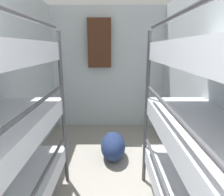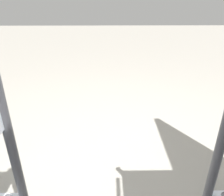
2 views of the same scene
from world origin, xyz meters
The scene contains 1 object.
ground_plane centered at (0.00, 0.00, 0.00)m, with size 20.00×20.00×0.00m, color gray.
Camera 2 is at (0.03, 1.38, 1.40)m, focal length 35.00 mm.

